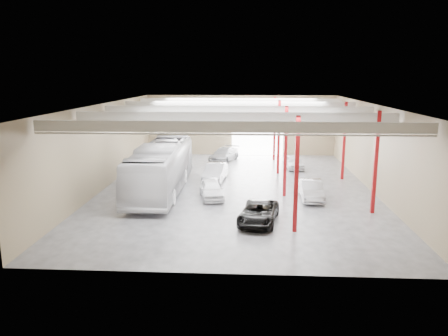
# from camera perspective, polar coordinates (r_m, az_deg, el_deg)

# --- Properties ---
(depot_shell) EXTENTS (22.12, 32.12, 7.06)m
(depot_shell) POSITION_cam_1_polar(r_m,az_deg,el_deg) (35.98, 1.93, 5.17)
(depot_shell) COLOR #424246
(depot_shell) RESTS_ON ground
(coach_bus) EXTENTS (3.49, 14.22, 3.95)m
(coach_bus) POSITION_cam_1_polar(r_m,az_deg,el_deg) (35.40, -8.20, 0.02)
(coach_bus) COLOR silver
(coach_bus) RESTS_ON ground
(black_sedan) EXTENTS (3.00, 5.12, 1.34)m
(black_sedan) POSITION_cam_1_polar(r_m,az_deg,el_deg) (28.03, 4.55, -5.86)
(black_sedan) COLOR black
(black_sedan) RESTS_ON ground
(car_row_a) EXTENTS (2.43, 4.34, 1.40)m
(car_row_a) POSITION_cam_1_polar(r_m,az_deg,el_deg) (33.46, -1.65, -2.81)
(car_row_a) COLOR white
(car_row_a) RESTS_ON ground
(car_row_b) EXTENTS (2.09, 4.86, 1.56)m
(car_row_b) POSITION_cam_1_polar(r_m,az_deg,el_deg) (39.02, -1.17, -0.54)
(car_row_b) COLOR #B4B5BA
(car_row_b) RESTS_ON ground
(car_row_c) EXTENTS (3.61, 5.41, 1.46)m
(car_row_c) POSITION_cam_1_polar(r_m,az_deg,el_deg) (48.07, 0.01, 1.79)
(car_row_c) COLOR gray
(car_row_c) RESTS_ON ground
(car_right_near) EXTENTS (1.60, 4.47, 1.47)m
(car_right_near) POSITION_cam_1_polar(r_m,az_deg,el_deg) (33.83, 11.31, -2.81)
(car_right_near) COLOR #BABAC0
(car_right_near) RESTS_ON ground
(car_right_far) EXTENTS (2.16, 4.18, 1.36)m
(car_right_far) POSITION_cam_1_polar(r_m,az_deg,el_deg) (44.68, 9.03, 0.79)
(car_right_far) COLOR white
(car_right_far) RESTS_ON ground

